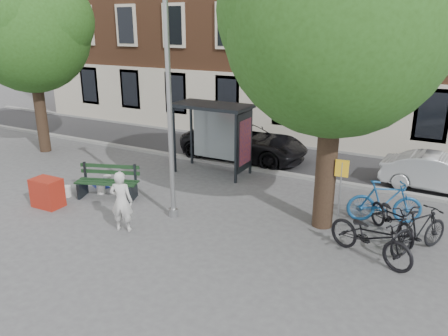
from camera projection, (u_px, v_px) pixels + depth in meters
ground at (174, 216)px, 12.83m from camera, size 90.00×90.00×0.00m
road at (268, 156)px, 18.66m from camera, size 40.00×4.00×0.01m
curb_near at (247, 168)px, 16.98m from camera, size 40.00×0.25×0.12m
curb_far at (285, 144)px, 20.31m from camera, size 40.00×0.25×0.12m
lamppost at (170, 124)px, 11.96m from camera, size 0.28×0.35×6.11m
tree_right at (337, 14)px, 10.39m from camera, size 5.76×5.60×8.20m
tree_left at (27, 28)px, 17.68m from camera, size 5.18×4.86×7.40m
bus_shelter at (223, 124)px, 15.93m from camera, size 2.85×1.45×2.62m
painter at (121, 201)px, 11.72m from camera, size 0.72×0.60×1.70m
bench at (108, 183)px, 14.12m from camera, size 2.10×1.28×1.03m
bike_a at (371, 236)px, 10.36m from camera, size 2.37×1.61×1.18m
bike_b at (385, 202)px, 12.28m from camera, size 2.14×1.28×1.24m
bike_c at (392, 218)px, 11.46m from camera, size 1.86×2.06×1.09m
bike_d at (419, 231)px, 10.66m from camera, size 1.52×1.92×1.16m
car_dark at (245, 142)px, 18.05m from camera, size 5.29×2.62×1.44m
car_silver at (440, 173)px, 14.61m from camera, size 3.80×1.46×1.24m
red_stand at (47, 193)px, 13.40m from camera, size 0.91×0.62×0.90m
blue_crate at (101, 184)px, 15.12m from camera, size 0.66×0.58×0.20m
bucket_a at (101, 188)px, 14.52m from camera, size 0.30×0.30×0.36m
bucket_b at (107, 181)px, 15.23m from camera, size 0.35×0.35×0.36m
bucket_c at (67, 191)px, 14.25m from camera, size 0.30×0.30×0.36m
notice_sign at (341, 179)px, 11.46m from camera, size 0.35×0.06×2.03m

